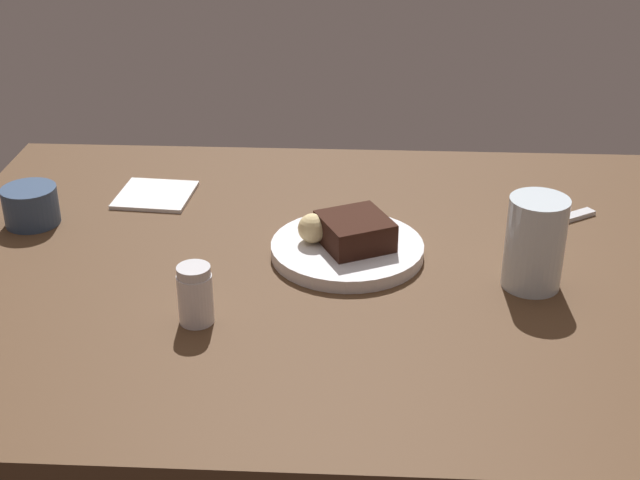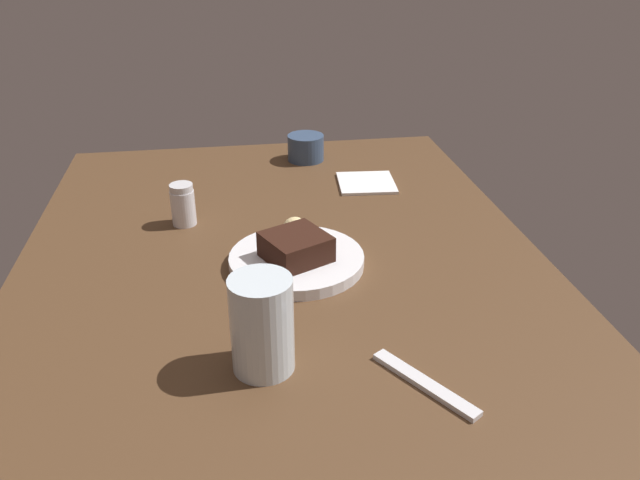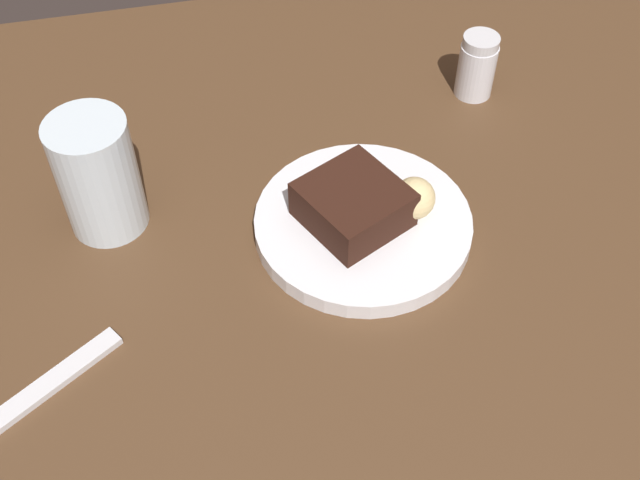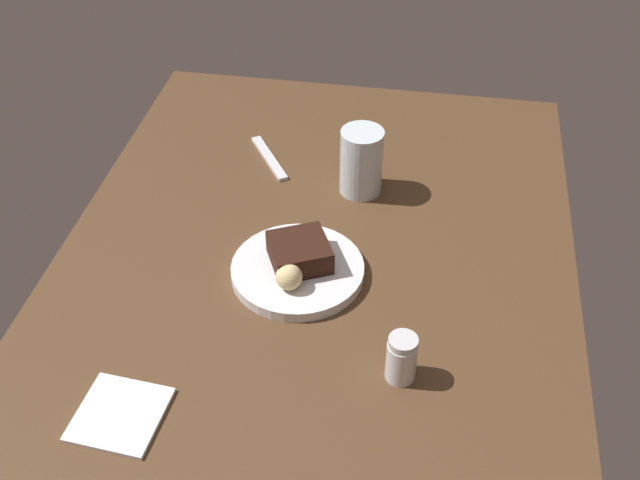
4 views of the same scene
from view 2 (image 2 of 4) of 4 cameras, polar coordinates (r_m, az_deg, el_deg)
name	(u,v)px [view 2 (image 2 of 4)]	position (r cm, az deg, el deg)	size (l,w,h in cm)	color
dining_table	(285,278)	(98.71, -3.19, -3.43)	(120.00, 84.00, 3.00)	#4C331E
dessert_plate	(297,260)	(98.54, -2.14, -1.84)	(21.14, 21.14, 1.83)	silver
chocolate_cake_slice	(296,245)	(96.61, -2.23, -0.50)	(8.70, 8.89, 4.03)	black
bread_roll	(295,229)	(101.40, -2.29, 0.96)	(4.12, 4.12, 4.12)	#DBC184
salt_shaker	(183,205)	(113.09, -12.31, 3.15)	(4.27, 4.27, 7.54)	silver
water_glass	(262,325)	(74.98, -5.28, -7.65)	(7.60, 7.60, 12.31)	silver
coffee_cup	(306,148)	(141.22, -1.30, 8.36)	(8.02, 8.02, 5.69)	#334766
dessert_spoon	(425,384)	(76.37, 9.47, -12.70)	(15.00, 1.80, 0.70)	silver
folded_napkin	(366,183)	(129.04, 4.22, 5.18)	(11.38, 11.26, 0.60)	white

